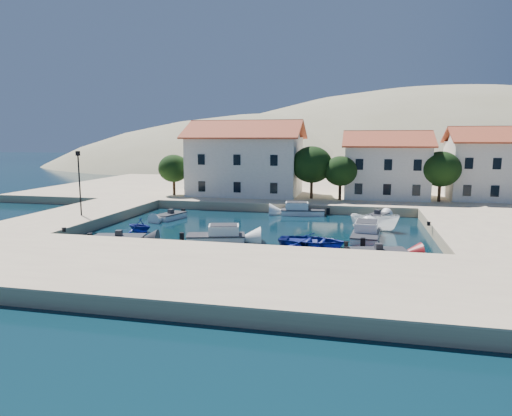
% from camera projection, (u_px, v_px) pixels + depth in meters
% --- Properties ---
extents(ground, '(400.00, 400.00, 0.00)m').
position_uv_depth(ground, '(233.00, 256.00, 32.90)').
color(ground, black).
rests_on(ground, ground).
extents(quay_south, '(52.00, 12.00, 1.00)m').
position_uv_depth(quay_south, '(205.00, 274.00, 27.04)').
color(quay_south, tan).
rests_on(quay_south, ground).
extents(quay_east, '(11.00, 20.00, 1.00)m').
position_uv_depth(quay_east, '(502.00, 234.00, 37.98)').
color(quay_east, tan).
rests_on(quay_east, ground).
extents(quay_west, '(8.00, 20.00, 1.00)m').
position_uv_depth(quay_west, '(80.00, 216.00, 46.62)').
color(quay_west, tan).
rests_on(quay_west, ground).
extents(quay_north, '(80.00, 36.00, 1.00)m').
position_uv_depth(quay_north, '(313.00, 191.00, 69.01)').
color(quay_north, tan).
rests_on(quay_north, ground).
extents(hills, '(254.00, 176.00, 99.00)m').
position_uv_depth(hills, '(394.00, 235.00, 151.11)').
color(hills, '#968B65').
rests_on(hills, ground).
extents(building_left, '(14.70, 9.45, 9.70)m').
position_uv_depth(building_left, '(246.00, 157.00, 60.29)').
color(building_left, silver).
rests_on(building_left, quay_north).
extents(building_mid, '(10.50, 8.40, 8.30)m').
position_uv_depth(building_mid, '(386.00, 164.00, 57.43)').
color(building_mid, silver).
rests_on(building_mid, quay_north).
extents(building_right, '(9.45, 8.40, 8.80)m').
position_uv_depth(building_right, '(488.00, 162.00, 55.73)').
color(building_right, silver).
rests_on(building_right, quay_north).
extents(trees, '(37.30, 5.30, 6.45)m').
position_uv_depth(trees, '(324.00, 168.00, 55.71)').
color(trees, '#382314').
rests_on(trees, quay_north).
extents(lamppost, '(0.35, 0.25, 6.22)m').
position_uv_depth(lamppost, '(79.00, 177.00, 43.71)').
color(lamppost, black).
rests_on(lamppost, quay_west).
extents(bollards, '(29.36, 9.56, 0.30)m').
position_uv_depth(bollards, '(280.00, 232.00, 35.84)').
color(bollards, black).
rests_on(bollards, ground).
extents(motorboat_grey_sw, '(4.34, 2.58, 1.25)m').
position_uv_depth(motorboat_grey_sw, '(119.00, 239.00, 37.06)').
color(motorboat_grey_sw, '#2E2E32').
rests_on(motorboat_grey_sw, ground).
extents(cabin_cruiser_south, '(5.10, 3.21, 1.60)m').
position_uv_depth(cabin_cruiser_south, '(216.00, 236.00, 37.40)').
color(cabin_cruiser_south, white).
rests_on(cabin_cruiser_south, ground).
extents(rowboat_south, '(5.43, 4.02, 1.09)m').
position_uv_depth(rowboat_south, '(312.00, 246.00, 36.06)').
color(rowboat_south, navy).
rests_on(rowboat_south, ground).
extents(motorboat_red_se, '(4.21, 2.60, 1.25)m').
position_uv_depth(motorboat_red_se, '(378.00, 254.00, 32.47)').
color(motorboat_red_se, maroon).
rests_on(motorboat_red_se, ground).
extents(cabin_cruiser_east, '(2.58, 5.50, 1.60)m').
position_uv_depth(cabin_cruiser_east, '(366.00, 234.00, 38.30)').
color(cabin_cruiser_east, white).
rests_on(cabin_cruiser_east, ground).
extents(boat_east, '(4.77, 2.68, 1.74)m').
position_uv_depth(boat_east, '(374.00, 230.00, 42.22)').
color(boat_east, white).
rests_on(boat_east, ground).
extents(motorboat_white_ne, '(2.68, 3.45, 1.25)m').
position_uv_depth(motorboat_white_ne, '(377.00, 217.00, 47.49)').
color(motorboat_white_ne, white).
rests_on(motorboat_white_ne, ground).
extents(rowboat_west, '(3.21, 2.98, 1.39)m').
position_uv_depth(rowboat_west, '(140.00, 231.00, 41.75)').
color(rowboat_west, navy).
rests_on(rowboat_west, ground).
extents(motorboat_white_west, '(2.50, 3.86, 1.25)m').
position_uv_depth(motorboat_white_west, '(171.00, 216.00, 47.91)').
color(motorboat_white_west, white).
rests_on(motorboat_white_west, ground).
extents(cabin_cruiser_north, '(5.01, 2.66, 1.60)m').
position_uv_depth(cabin_cruiser_north, '(303.00, 211.00, 50.54)').
color(cabin_cruiser_north, white).
rests_on(cabin_cruiser_north, ground).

